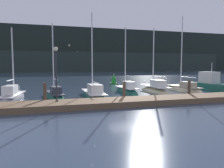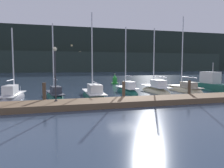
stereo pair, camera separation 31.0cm
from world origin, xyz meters
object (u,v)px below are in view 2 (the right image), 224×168
at_px(sailboat_berth_4, 93,95).
at_px(sailboat_berth_5, 127,92).
at_px(sailboat_berth_3, 55,96).
at_px(channel_buoy, 115,80).
at_px(motorboat_berth_8, 212,87).
at_px(dock_lamppost, 55,65).
at_px(sailboat_berth_7, 184,91).
at_px(sailboat_berth_2, 13,98).
at_px(sailboat_berth_6, 156,91).

relative_size(sailboat_berth_4, sailboat_berth_5, 1.12).
xyz_separation_m(sailboat_berth_3, channel_buoy, (10.23, 13.60, 0.49)).
height_order(sailboat_berth_3, motorboat_berth_8, sailboat_berth_3).
height_order(sailboat_berth_5, dock_lamppost, sailboat_berth_5).
height_order(channel_buoy, dock_lamppost, dock_lamppost).
bearing_deg(sailboat_berth_4, sailboat_berth_7, 6.32).
xyz_separation_m(sailboat_berth_4, sailboat_berth_5, (4.23, 1.77, 0.00)).
bearing_deg(sailboat_berth_2, sailboat_berth_5, 6.62).
bearing_deg(sailboat_berth_2, dock_lamppost, -52.78).
height_order(sailboat_berth_2, sailboat_berth_6, sailboat_berth_6).
bearing_deg(sailboat_berth_4, channel_buoy, 65.37).
distance_m(sailboat_berth_2, motorboat_berth_8, 23.22).
xyz_separation_m(sailboat_berth_5, sailboat_berth_6, (3.53, -0.13, 0.03)).
bearing_deg(sailboat_berth_6, sailboat_berth_4, -168.08).
xyz_separation_m(motorboat_berth_8, dock_lamppost, (-19.42, -6.10, 2.72)).
bearing_deg(sailboat_berth_4, sailboat_berth_5, 22.68).
distance_m(sailboat_berth_7, motorboat_berth_8, 4.27).
bearing_deg(motorboat_berth_8, sailboat_berth_4, -174.38).
distance_m(sailboat_berth_6, sailboat_berth_7, 3.65).
bearing_deg(sailboat_berth_2, motorboat_berth_8, 2.81).
height_order(sailboat_berth_2, sailboat_berth_7, sailboat_berth_7).
distance_m(motorboat_berth_8, dock_lamppost, 20.53).
distance_m(sailboat_berth_2, sailboat_berth_3, 3.80).
bearing_deg(sailboat_berth_3, sailboat_berth_6, 5.67).
relative_size(sailboat_berth_2, sailboat_berth_6, 0.92).
height_order(sailboat_berth_5, sailboat_berth_6, sailboat_berth_6).
bearing_deg(sailboat_berth_7, sailboat_berth_6, 174.08).
distance_m(sailboat_berth_3, sailboat_berth_5, 8.09).
relative_size(sailboat_berth_5, sailboat_berth_6, 1.01).
xyz_separation_m(sailboat_berth_3, dock_lamppost, (-0.03, -5.06, 3.04)).
bearing_deg(sailboat_berth_6, channel_buoy, 95.90).
relative_size(sailboat_berth_7, channel_buoy, 5.68).
bearing_deg(sailboat_berth_7, dock_lamppost, -159.00).
xyz_separation_m(sailboat_berth_2, dock_lamppost, (3.77, -4.96, 3.05)).
bearing_deg(sailboat_berth_4, dock_lamppost, -129.70).
bearing_deg(sailboat_berth_5, sailboat_berth_6, -2.12).
bearing_deg(motorboat_berth_8, sailboat_berth_6, 179.29).
distance_m(sailboat_berth_5, dock_lamppost, 10.65).
bearing_deg(motorboat_berth_8, sailboat_berth_2, -177.19).
height_order(sailboat_berth_3, dock_lamppost, sailboat_berth_3).
height_order(sailboat_berth_3, sailboat_berth_6, sailboat_berth_6).
bearing_deg(channel_buoy, motorboat_berth_8, -53.89).
bearing_deg(channel_buoy, sailboat_berth_7, -69.05).
bearing_deg(sailboat_berth_3, motorboat_berth_8, 3.08).
height_order(sailboat_berth_6, channel_buoy, sailboat_berth_6).
height_order(sailboat_berth_6, dock_lamppost, sailboat_berth_6).
height_order(sailboat_berth_4, dock_lamppost, sailboat_berth_4).
height_order(sailboat_berth_3, sailboat_berth_4, sailboat_berth_4).
bearing_deg(sailboat_berth_4, sailboat_berth_6, 11.92).
bearing_deg(dock_lamppost, sailboat_berth_3, 89.69).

